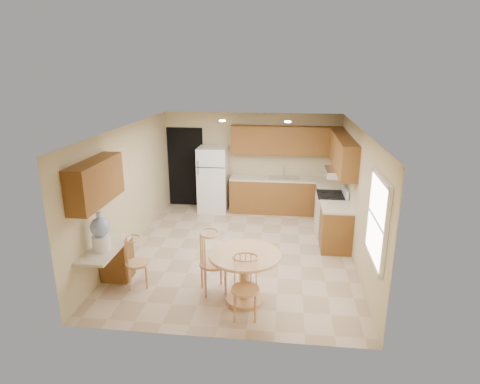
# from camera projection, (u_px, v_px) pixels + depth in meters

# --- Properties ---
(floor) EXTENTS (5.50, 5.50, 0.00)m
(floor) POSITION_uv_depth(u_px,v_px,m) (239.00, 251.00, 8.17)
(floor) COLOR #C2A78D
(floor) RESTS_ON ground
(ceiling) EXTENTS (4.50, 5.50, 0.02)m
(ceiling) POSITION_uv_depth(u_px,v_px,m) (239.00, 129.00, 7.42)
(ceiling) COLOR white
(ceiling) RESTS_ON wall_back
(wall_back) EXTENTS (4.50, 0.02, 2.50)m
(wall_back) POSITION_uv_depth(u_px,v_px,m) (251.00, 161.00, 10.40)
(wall_back) COLOR tan
(wall_back) RESTS_ON floor
(wall_front) EXTENTS (4.50, 0.02, 2.50)m
(wall_front) POSITION_uv_depth(u_px,v_px,m) (213.00, 256.00, 5.19)
(wall_front) COLOR tan
(wall_front) RESTS_ON floor
(wall_left) EXTENTS (0.02, 5.50, 2.50)m
(wall_left) POSITION_uv_depth(u_px,v_px,m) (128.00, 189.00, 8.05)
(wall_left) COLOR tan
(wall_left) RESTS_ON floor
(wall_right) EXTENTS (0.02, 5.50, 2.50)m
(wall_right) POSITION_uv_depth(u_px,v_px,m) (357.00, 197.00, 7.54)
(wall_right) COLOR tan
(wall_right) RESTS_ON floor
(doorway) EXTENTS (0.90, 0.02, 2.10)m
(doorway) POSITION_uv_depth(u_px,v_px,m) (186.00, 167.00, 10.64)
(doorway) COLOR black
(doorway) RESTS_ON floor
(base_cab_back) EXTENTS (2.75, 0.60, 0.87)m
(base_cab_back) POSITION_uv_depth(u_px,v_px,m) (284.00, 196.00, 10.26)
(base_cab_back) COLOR brown
(base_cab_back) RESTS_ON floor
(counter_back) EXTENTS (2.75, 0.63, 0.04)m
(counter_back) POSITION_uv_depth(u_px,v_px,m) (285.00, 179.00, 10.13)
(counter_back) COLOR beige
(counter_back) RESTS_ON base_cab_back
(base_cab_right_a) EXTENTS (0.60, 0.59, 0.87)m
(base_cab_right_a) POSITION_uv_depth(u_px,v_px,m) (329.00, 205.00, 9.58)
(base_cab_right_a) COLOR brown
(base_cab_right_a) RESTS_ON floor
(counter_right_a) EXTENTS (0.63, 0.59, 0.04)m
(counter_right_a) POSITION_uv_depth(u_px,v_px,m) (330.00, 187.00, 9.44)
(counter_right_a) COLOR beige
(counter_right_a) RESTS_ON base_cab_right_a
(base_cab_right_b) EXTENTS (0.60, 0.80, 0.87)m
(base_cab_right_b) POSITION_uv_depth(u_px,v_px,m) (336.00, 228.00, 8.20)
(base_cab_right_b) COLOR brown
(base_cab_right_b) RESTS_ON floor
(counter_right_b) EXTENTS (0.63, 0.80, 0.04)m
(counter_right_b) POSITION_uv_depth(u_px,v_px,m) (337.00, 207.00, 8.06)
(counter_right_b) COLOR beige
(counter_right_b) RESTS_ON base_cab_right_b
(upper_cab_back) EXTENTS (2.75, 0.33, 0.70)m
(upper_cab_back) POSITION_uv_depth(u_px,v_px,m) (286.00, 140.00, 9.97)
(upper_cab_back) COLOR brown
(upper_cab_back) RESTS_ON wall_back
(upper_cab_right) EXTENTS (0.33, 2.42, 0.70)m
(upper_cab_right) POSITION_uv_depth(u_px,v_px,m) (343.00, 153.00, 8.53)
(upper_cab_right) COLOR brown
(upper_cab_right) RESTS_ON wall_right
(upper_cab_left) EXTENTS (0.33, 1.40, 0.70)m
(upper_cab_left) POSITION_uv_depth(u_px,v_px,m) (96.00, 182.00, 6.33)
(upper_cab_left) COLOR brown
(upper_cab_left) RESTS_ON wall_left
(sink) EXTENTS (0.78, 0.44, 0.01)m
(sink) POSITION_uv_depth(u_px,v_px,m) (284.00, 178.00, 10.12)
(sink) COLOR silver
(sink) RESTS_ON counter_back
(range_hood) EXTENTS (0.50, 0.76, 0.14)m
(range_hood) POSITION_uv_depth(u_px,v_px,m) (337.00, 172.00, 8.64)
(range_hood) COLOR silver
(range_hood) RESTS_ON upper_cab_right
(desk_pedestal) EXTENTS (0.48, 0.42, 0.72)m
(desk_pedestal) POSITION_uv_depth(u_px,v_px,m) (117.00, 259.00, 7.03)
(desk_pedestal) COLOR brown
(desk_pedestal) RESTS_ON floor
(desk_top) EXTENTS (0.50, 1.20, 0.04)m
(desk_top) POSITION_uv_depth(u_px,v_px,m) (105.00, 248.00, 6.56)
(desk_top) COLOR beige
(desk_top) RESTS_ON desk_pedestal
(window) EXTENTS (0.06, 1.12, 1.30)m
(window) POSITION_uv_depth(u_px,v_px,m) (378.00, 220.00, 5.72)
(window) COLOR white
(window) RESTS_ON wall_right
(can_light_a) EXTENTS (0.14, 0.14, 0.02)m
(can_light_a) POSITION_uv_depth(u_px,v_px,m) (222.00, 121.00, 8.62)
(can_light_a) COLOR white
(can_light_a) RESTS_ON ceiling
(can_light_b) EXTENTS (0.14, 0.14, 0.02)m
(can_light_b) POSITION_uv_depth(u_px,v_px,m) (288.00, 122.00, 8.46)
(can_light_b) COLOR white
(can_light_b) RESTS_ON ceiling
(refrigerator) EXTENTS (0.74, 0.72, 1.67)m
(refrigerator) POSITION_uv_depth(u_px,v_px,m) (213.00, 179.00, 10.30)
(refrigerator) COLOR white
(refrigerator) RESTS_ON floor
(stove) EXTENTS (0.65, 0.76, 1.09)m
(stove) POSITION_uv_depth(u_px,v_px,m) (331.00, 214.00, 8.93)
(stove) COLOR white
(stove) RESTS_ON floor
(dining_table) EXTENTS (1.13, 1.13, 0.83)m
(dining_table) POSITION_uv_depth(u_px,v_px,m) (245.00, 270.00, 6.27)
(dining_table) COLOR tan
(dining_table) RESTS_ON floor
(chair_table_a) EXTENTS (0.47, 0.60, 1.05)m
(chair_table_a) POSITION_uv_depth(u_px,v_px,m) (212.00, 259.00, 6.45)
(chair_table_a) COLOR tan
(chair_table_a) RESTS_ON floor
(chair_table_b) EXTENTS (0.42, 0.42, 0.96)m
(chair_table_b) POSITION_uv_depth(u_px,v_px,m) (245.00, 285.00, 5.78)
(chair_table_b) COLOR tan
(chair_table_b) RESTS_ON floor
(chair_desk) EXTENTS (0.39, 0.50, 0.87)m
(chair_desk) POSITION_uv_depth(u_px,v_px,m) (135.00, 259.00, 6.66)
(chair_desk) COLOR tan
(chair_desk) RESTS_ON floor
(water_crock) EXTENTS (0.31, 0.31, 0.64)m
(water_crock) POSITION_uv_depth(u_px,v_px,m) (101.00, 233.00, 6.37)
(water_crock) COLOR white
(water_crock) RESTS_ON desk_top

